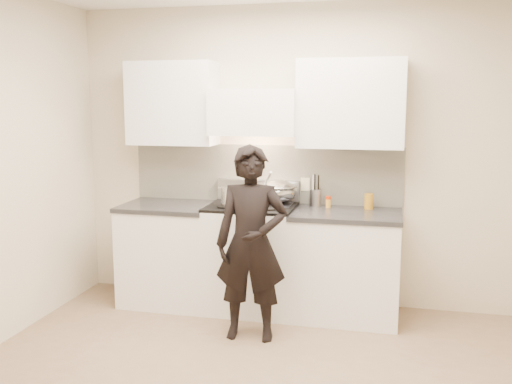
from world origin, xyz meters
TOP-DOWN VIEW (x-y plane):
  - room_shell at (-0.06, 0.37)m, footprint 4.04×3.54m
  - stove at (-0.30, 1.42)m, footprint 0.76×0.65m
  - counter_right at (0.53, 1.43)m, footprint 0.92×0.67m
  - counter_left at (-1.08, 1.43)m, footprint 0.82×0.67m
  - wok at (-0.10, 1.53)m, footprint 0.39×0.47m
  - stock_pot at (-0.42, 1.31)m, footprint 0.33×0.31m
  - utensil_crock at (0.24, 1.64)m, footprint 0.11×0.11m
  - spice_jar at (0.36, 1.59)m, footprint 0.05×0.05m
  - oil_glass at (0.71, 1.60)m, footprint 0.08×0.08m
  - person at (-0.15, 0.80)m, footprint 0.59×0.41m

SIDE VIEW (x-z plane):
  - counter_right at x=0.53m, z-range 0.00..0.92m
  - counter_left at x=-1.08m, z-range 0.00..0.92m
  - stove at x=-0.30m, z-range 0.00..0.95m
  - person at x=-0.15m, z-range 0.00..1.52m
  - spice_jar at x=0.36m, z-range 0.92..1.02m
  - oil_glass at x=0.71m, z-range 0.92..1.06m
  - utensil_crock at x=0.24m, z-range 0.87..1.15m
  - stock_pot at x=-0.42m, z-range 0.96..1.12m
  - wok at x=-0.10m, z-range 0.91..1.22m
  - room_shell at x=-0.06m, z-range 0.25..2.95m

